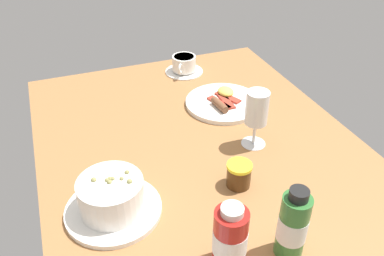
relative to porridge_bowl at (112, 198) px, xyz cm
name	(u,v)px	position (x,y,z in cm)	size (l,w,h in cm)	color
ground_plane	(201,151)	(-15.05, 26.72, -5.73)	(110.00, 84.00, 3.00)	#9E6B3D
porridge_bowl	(112,198)	(0.00, 0.00, 0.00)	(21.02, 21.02, 9.37)	white
coffee_cup	(184,65)	(-58.18, 37.28, -1.39)	(13.36, 13.36, 6.10)	white
wine_glass	(257,111)	(-11.34, 40.24, 6.30)	(6.51, 6.51, 15.89)	white
jam_jar	(239,175)	(1.81, 29.24, -1.14)	(5.96, 5.96, 6.12)	#4B2E14
sauce_bottle_red	(230,239)	(20.89, 17.79, 2.58)	(6.47, 6.47, 14.73)	#B21E19
sauce_bottle_green	(293,225)	(22.61, 29.84, 3.15)	(5.67, 5.67, 16.23)	#337233
breakfast_plate	(223,102)	(-32.82, 41.15, -3.29)	(23.45, 23.45, 3.70)	white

